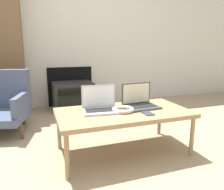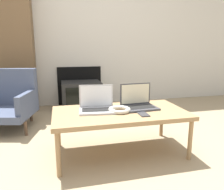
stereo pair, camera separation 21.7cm
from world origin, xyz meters
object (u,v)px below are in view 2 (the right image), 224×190
(headphones, at_px, (119,110))
(tv, at_px, (81,95))
(laptop_right, at_px, (138,103))
(armchair, at_px, (6,100))
(laptop_left, at_px, (97,105))
(phone, at_px, (143,114))

(headphones, distance_m, tv, 1.62)
(laptop_right, distance_m, armchair, 1.58)
(tv, bearing_deg, laptop_left, -90.32)
(tv, relative_size, armchair, 0.80)
(headphones, bearing_deg, tv, 96.24)
(laptop_left, bearing_deg, headphones, -19.49)
(laptop_right, height_order, headphones, laptop_right)
(armchair, bearing_deg, laptop_right, -19.82)
(laptop_left, distance_m, headphones, 0.21)
(laptop_right, xyz_separation_m, phone, (-0.03, -0.22, -0.04))
(laptop_left, xyz_separation_m, tv, (0.01, 1.51, -0.23))
(armchair, bearing_deg, laptop_left, -29.47)
(laptop_left, xyz_separation_m, headphones, (0.18, -0.09, -0.03))
(phone, distance_m, tv, 1.78)
(laptop_right, height_order, tv, laptop_right)
(headphones, xyz_separation_m, armchair, (-1.11, 0.96, -0.08))
(phone, xyz_separation_m, armchair, (-1.28, 1.09, -0.07))
(headphones, distance_m, armchair, 1.47)
(laptop_right, xyz_separation_m, armchair, (-1.31, 0.87, -0.11))
(laptop_left, relative_size, laptop_right, 1.02)
(armchair, bearing_deg, phone, -26.72)
(laptop_left, bearing_deg, armchair, 143.06)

